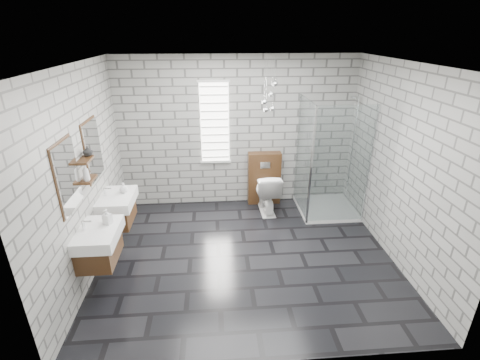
{
  "coord_description": "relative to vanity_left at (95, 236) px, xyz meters",
  "views": [
    {
      "loc": [
        -0.43,
        -4.23,
        3.08
      ],
      "look_at": [
        -0.07,
        0.35,
        1.07
      ],
      "focal_mm": 26.0,
      "sensor_mm": 36.0,
      "label": 1
    }
  ],
  "objects": [
    {
      "name": "floor",
      "position": [
        1.91,
        0.5,
        -0.77
      ],
      "size": [
        4.2,
        3.6,
        0.02
      ],
      "primitive_type": "cube",
      "color": "black",
      "rests_on": "ground"
    },
    {
      "name": "ceiling",
      "position": [
        1.91,
        0.5,
        1.95
      ],
      "size": [
        4.2,
        3.6,
        0.02
      ],
      "primitive_type": "cube",
      "color": "white",
      "rests_on": "wall_back"
    },
    {
      "name": "wall_back",
      "position": [
        1.91,
        2.31,
        0.59
      ],
      "size": [
        4.2,
        0.02,
        2.7
      ],
      "primitive_type": "cube",
      "color": "gray",
      "rests_on": "floor"
    },
    {
      "name": "wall_front",
      "position": [
        1.91,
        -1.31,
        0.59
      ],
      "size": [
        4.2,
        0.02,
        2.7
      ],
      "primitive_type": "cube",
      "color": "gray",
      "rests_on": "floor"
    },
    {
      "name": "wall_left",
      "position": [
        -0.2,
        0.5,
        0.59
      ],
      "size": [
        0.02,
        3.6,
        2.7
      ],
      "primitive_type": "cube",
      "color": "gray",
      "rests_on": "floor"
    },
    {
      "name": "wall_right",
      "position": [
        4.02,
        0.5,
        0.59
      ],
      "size": [
        0.02,
        3.6,
        2.7
      ],
      "primitive_type": "cube",
      "color": "gray",
      "rests_on": "floor"
    },
    {
      "name": "vanity_left",
      "position": [
        0.0,
        0.0,
        0.0
      ],
      "size": [
        0.47,
        0.7,
        1.57
      ],
      "color": "#482C16",
      "rests_on": "wall_left"
    },
    {
      "name": "vanity_right",
      "position": [
        0.0,
        0.93,
        0.0
      ],
      "size": [
        0.47,
        0.7,
        1.57
      ],
      "color": "#482C16",
      "rests_on": "wall_left"
    },
    {
      "name": "shelf_lower",
      "position": [
        -0.12,
        0.45,
        0.56
      ],
      "size": [
        0.14,
        0.3,
        0.03
      ],
      "primitive_type": "cube",
      "color": "#482C16",
      "rests_on": "wall_left"
    },
    {
      "name": "shelf_upper",
      "position": [
        -0.12,
        0.45,
        0.82
      ],
      "size": [
        0.14,
        0.3,
        0.03
      ],
      "primitive_type": "cube",
      "color": "#482C16",
      "rests_on": "wall_left"
    },
    {
      "name": "window",
      "position": [
        1.51,
        2.28,
        0.79
      ],
      "size": [
        0.56,
        0.05,
        1.48
      ],
      "color": "white",
      "rests_on": "wall_back"
    },
    {
      "name": "cistern_panel",
      "position": [
        2.4,
        2.2,
        -0.26
      ],
      "size": [
        0.6,
        0.2,
        1.0
      ],
      "primitive_type": "cube",
      "color": "#482C16",
      "rests_on": "floor"
    },
    {
      "name": "flush_plate",
      "position": [
        2.4,
        2.09,
        0.04
      ],
      "size": [
        0.18,
        0.01,
        0.12
      ],
      "primitive_type": "cube",
      "color": "silver",
      "rests_on": "cistern_panel"
    },
    {
      "name": "shower_enclosure",
      "position": [
        3.41,
        1.68,
        -0.25
      ],
      "size": [
        1.0,
        1.0,
        2.03
      ],
      "color": "white",
      "rests_on": "floor"
    },
    {
      "name": "pendant_cluster",
      "position": [
        2.4,
        1.87,
        1.27
      ],
      "size": [
        0.26,
        0.2,
        0.89
      ],
      "color": "silver",
      "rests_on": "ceiling"
    },
    {
      "name": "toilet",
      "position": [
        2.4,
        1.85,
        -0.38
      ],
      "size": [
        0.45,
        0.75,
        0.75
      ],
      "primitive_type": "imported",
      "rotation": [
        0.0,
        0.0,
        3.18
      ],
      "color": "white",
      "rests_on": "floor"
    },
    {
      "name": "soap_bottle_a",
      "position": [
        0.14,
        0.12,
        0.19
      ],
      "size": [
        0.12,
        0.12,
        0.2
      ],
      "primitive_type": "imported",
      "rotation": [
        0.0,
        0.0,
        -0.42
      ],
      "color": "#B2B2B2",
      "rests_on": "vanity_left"
    },
    {
      "name": "soap_bottle_b",
      "position": [
        0.13,
        1.02,
        0.17
      ],
      "size": [
        0.15,
        0.15,
        0.16
      ],
      "primitive_type": "imported",
      "rotation": [
        0.0,
        0.0,
        -0.25
      ],
      "color": "#B2B2B2",
      "rests_on": "vanity_right"
    },
    {
      "name": "soap_bottle_c",
      "position": [
        -0.11,
        0.37,
        0.68
      ],
      "size": [
        0.09,
        0.09,
        0.21
      ],
      "primitive_type": "imported",
      "rotation": [
        0.0,
        0.0,
        -0.09
      ],
      "color": "#B2B2B2",
      "rests_on": "shelf_lower"
    },
    {
      "name": "vase",
      "position": [
        -0.11,
        0.57,
        0.9
      ],
      "size": [
        0.16,
        0.16,
        0.13
      ],
      "primitive_type": "imported",
      "rotation": [
        0.0,
        0.0,
        0.41
      ],
      "color": "#B2B2B2",
      "rests_on": "shelf_upper"
    }
  ]
}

